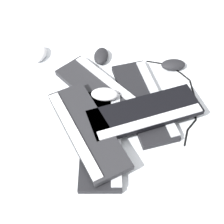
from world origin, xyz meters
The scene contains 11 objects.
ground_plane centered at (0.00, 0.00, 0.00)m, with size 3.20×3.20×0.00m, color silver.
keyboard_0 centered at (0.15, -0.05, 0.01)m, with size 0.44×0.15×0.03m.
keyboard_1 centered at (-0.04, 0.11, 0.01)m, with size 0.43×0.41×0.03m.
keyboard_2 centered at (-0.02, -0.14, 0.01)m, with size 0.46×0.33×0.03m.
keyboard_3 centered at (0.01, 0.14, 0.04)m, with size 0.46×0.26×0.03m.
keyboard_4 centered at (-0.08, -0.08, 0.04)m, with size 0.31×0.46×0.03m.
mouse_0 centered at (0.30, -0.19, 0.02)m, with size 0.11×0.07×0.04m, color black.
mouse_1 centered at (0.10, -0.03, 0.05)m, with size 0.11×0.07×0.04m, color silver.
mouse_2 centered at (0.51, 0.02, 0.02)m, with size 0.11×0.07×0.04m, color silver.
mouse_3 centered at (0.04, -0.39, 0.02)m, with size 0.11×0.07×0.04m, color black.
cable_0 centered at (-0.09, -0.30, 0.00)m, with size 0.42×0.29×0.01m.
Camera 1 is at (-0.54, 0.51, 1.01)m, focal length 50.00 mm.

